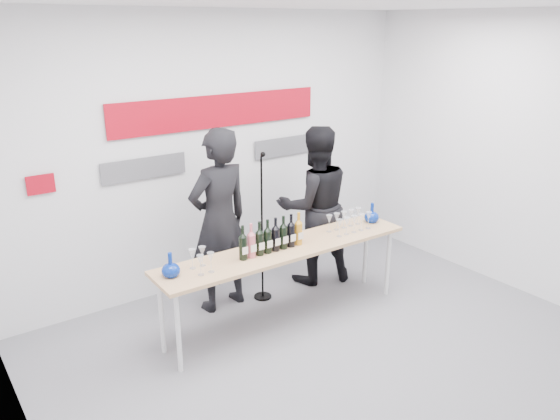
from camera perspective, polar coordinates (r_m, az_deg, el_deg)
The scene contains 12 objects.
ground at distance 5.19m, azimuth 5.76°, elevation -14.46°, with size 5.00×5.00×0.00m, color slate.
back_wall at distance 6.11m, azimuth -6.31°, elevation 6.11°, with size 5.00×0.04×3.00m, color silver.
signage at distance 6.00m, azimuth -6.74°, elevation 8.83°, with size 3.38×0.02×0.79m.
tasting_table at distance 5.30m, azimuth 0.64°, elevation -4.51°, with size 2.67×0.58×0.80m.
wine_bottles at distance 5.12m, azimuth -0.88°, elevation -2.66°, with size 0.71×0.09×0.33m.
decanter_left at distance 4.74m, azimuth -11.37°, elevation -5.61°, with size 0.16×0.16×0.21m, color navy, non-canonical shape.
decanter_right at distance 5.98m, azimuth 9.58°, elevation -0.26°, with size 0.16×0.16×0.21m, color navy, non-canonical shape.
glasses_left at distance 4.81m, azimuth -8.20°, elevation -5.26°, with size 0.17×0.23×0.18m.
glasses_right at distance 5.72m, azimuth 7.22°, elevation -1.23°, with size 0.47×0.23×0.18m.
presenter_left at distance 5.54m, azimuth -6.35°, elevation -1.14°, with size 0.70×0.46×1.91m, color black.
presenter_right at distance 6.14m, azimuth 3.62°, elevation 0.46°, with size 0.88×0.68×1.80m, color black.
mic_stand at distance 5.84m, azimuth -1.85°, elevation -4.79°, with size 0.19×0.19×1.63m.
Camera 1 is at (-2.93, -3.19, 2.85)m, focal length 35.00 mm.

